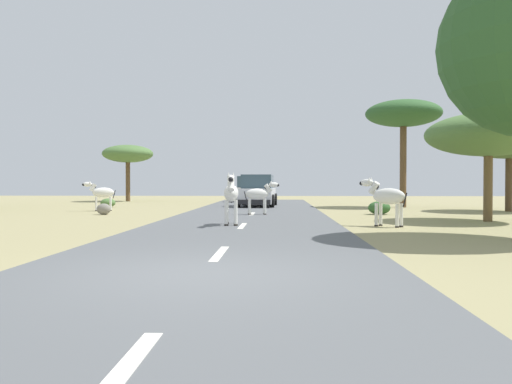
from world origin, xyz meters
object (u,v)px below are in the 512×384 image
object	(u,v)px
tree_5	(403,115)
bush_2	(379,208)
car_1	(251,190)
tree_3	(488,135)
tree_6	(509,143)
zebra_3	(101,193)
car_0	(257,192)
zebra_2	(386,197)
bush_0	(108,203)
rock_1	(104,209)
zebra_1	(259,194)
zebra_0	(231,194)
tree_4	(128,154)

from	to	relation	value
tree_5	bush_2	size ratio (longest dim) A/B	6.25
car_1	tree_3	xyz separation A→B (m)	(9.16, -17.31, 2.17)
car_1	tree_6	distance (m)	16.92
zebra_3	tree_5	size ratio (longest dim) A/B	0.25
car_0	car_1	size ratio (longest dim) A/B	0.99
zebra_2	bush_2	bearing A→B (deg)	30.45
zebra_3	tree_3	xyz separation A→B (m)	(15.73, -5.92, 2.15)
car_0	tree_5	distance (m)	9.02
bush_0	rock_1	bearing A→B (deg)	-72.92
car_0	bush_0	size ratio (longest dim) A/B	5.45
car_1	rock_1	world-z (taller)	car_1
zebra_2	bush_2	world-z (taller)	zebra_2
zebra_2	tree_5	size ratio (longest dim) A/B	0.26
car_0	zebra_1	bearing A→B (deg)	95.68
tree_5	zebra_0	bearing A→B (deg)	-123.05
zebra_0	tree_6	world-z (taller)	tree_6
car_0	bush_2	bearing A→B (deg)	133.17
zebra_0	car_1	world-z (taller)	car_1
zebra_0	rock_1	xyz separation A→B (m)	(-5.91, 5.65, -0.77)
bush_2	rock_1	xyz separation A→B (m)	(-11.64, -0.65, -0.04)
zebra_2	bush_0	bearing A→B (deg)	86.34
rock_1	tree_6	bearing A→B (deg)	9.94
zebra_2	rock_1	xyz separation A→B (m)	(-10.66, 5.42, -0.68)
zebra_1	tree_6	bearing A→B (deg)	97.67
zebra_3	car_1	size ratio (longest dim) A/B	0.33
zebra_0	car_1	size ratio (longest dim) A/B	0.38
tree_6	car_1	bearing A→B (deg)	138.92
car_0	tree_4	size ratio (longest dim) A/B	1.09
tree_3	tree_6	xyz separation A→B (m)	(3.48, 6.30, 0.20)
car_1	tree_6	size ratio (longest dim) A/B	1.04
zebra_3	bush_2	size ratio (longest dim) A/B	1.58
zebra_2	zebra_3	bearing A→B (deg)	94.57
tree_6	rock_1	xyz separation A→B (m)	(-18.14, -3.18, -2.97)
zebra_0	tree_4	world-z (taller)	tree_4
zebra_0	zebra_1	bearing A→B (deg)	-101.69
rock_1	bush_0	bearing A→B (deg)	107.08
car_0	bush_2	distance (m)	8.42
tree_5	bush_2	xyz separation A→B (m)	(-2.54, -6.42, -4.78)
zebra_2	bush_2	distance (m)	6.18
bush_0	zebra_2	bearing A→B (deg)	-43.25
zebra_1	bush_0	distance (m)	11.00
zebra_0	car_0	world-z (taller)	car_0
car_1	rock_1	xyz separation A→B (m)	(-5.51, -14.19, -0.61)
tree_3	rock_1	size ratio (longest dim) A/B	7.25
tree_4	bush_2	xyz separation A→B (m)	(15.13, -14.69, -3.12)
tree_4	tree_5	world-z (taller)	tree_5
tree_4	zebra_1	bearing A→B (deg)	-57.37
zebra_3	tree_6	distance (m)	19.35
zebra_1	bush_2	distance (m)	5.21
zebra_0	tree_3	distance (m)	9.33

